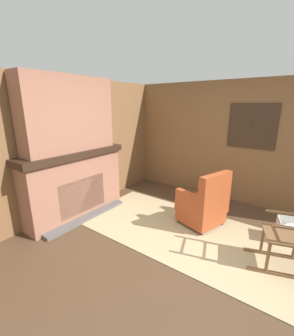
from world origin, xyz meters
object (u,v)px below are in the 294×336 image
(rocking_chair, at_px, (289,236))
(oil_lamp_vase, at_px, (38,150))
(armchair, at_px, (204,205))
(decorative_plate_on_mantel, at_px, (62,143))
(firewood_stack, at_px, (187,195))
(storage_case, at_px, (91,143))
(laundry_basket, at_px, (294,232))

(rocking_chair, relative_size, oil_lamp_vase, 4.89)
(armchair, xyz_separation_m, decorative_plate_on_mantel, (-2.05, -1.13, 0.98))
(firewood_stack, distance_m, storage_case, 2.29)
(rocking_chair, xyz_separation_m, storage_case, (-3.25, -0.20, 0.81))
(laundry_basket, xyz_separation_m, decorative_plate_on_mantel, (-3.30, -1.45, 1.16))
(decorative_plate_on_mantel, bearing_deg, armchair, 28.83)
(oil_lamp_vase, bearing_deg, decorative_plate_on_mantel, 92.66)
(rocking_chair, relative_size, decorative_plate_on_mantel, 4.56)
(firewood_stack, xyz_separation_m, storage_case, (-1.30, -1.46, 1.19))
(armchair, height_order, laundry_basket, armchair)
(armchair, distance_m, oil_lamp_vase, 2.72)
(armchair, xyz_separation_m, rocking_chair, (1.22, -0.36, 0.08))
(rocking_chair, xyz_separation_m, firewood_stack, (-1.95, 1.26, -0.37))
(armchair, height_order, decorative_plate_on_mantel, decorative_plate_on_mantel)
(armchair, relative_size, laundry_basket, 1.94)
(storage_case, bearing_deg, firewood_stack, 48.47)
(rocking_chair, bearing_deg, armchair, -35.22)
(armchair, bearing_deg, oil_lamp_vase, 54.06)
(firewood_stack, xyz_separation_m, oil_lamp_vase, (-1.30, -2.46, 1.23))
(laundry_basket, bearing_deg, firewood_stack, 163.63)
(firewood_stack, height_order, oil_lamp_vase, oil_lamp_vase)
(armchair, relative_size, oil_lamp_vase, 3.49)
(oil_lamp_vase, bearing_deg, armchair, 37.52)
(oil_lamp_vase, height_order, storage_case, oil_lamp_vase)
(laundry_basket, relative_size, oil_lamp_vase, 1.80)
(firewood_stack, distance_m, laundry_basket, 2.07)
(firewood_stack, height_order, decorative_plate_on_mantel, decorative_plate_on_mantel)
(storage_case, height_order, decorative_plate_on_mantel, decorative_plate_on_mantel)
(rocking_chair, xyz_separation_m, oil_lamp_vase, (-3.25, -1.20, 0.85))
(rocking_chair, bearing_deg, firewood_stack, -51.65)
(armchair, distance_m, rocking_chair, 1.27)
(laundry_basket, xyz_separation_m, storage_case, (-3.28, -0.88, 1.08))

